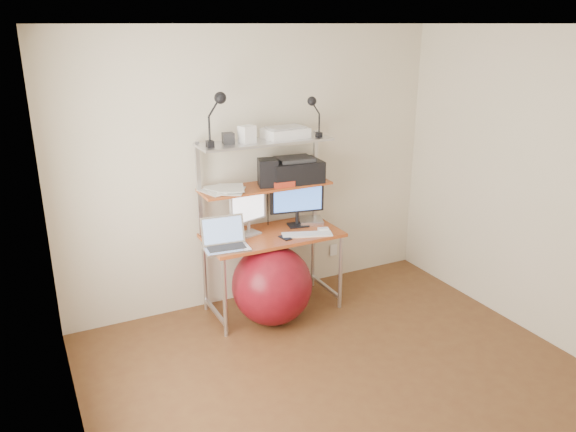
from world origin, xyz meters
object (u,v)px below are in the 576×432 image
object	(u,v)px
laptop	(225,241)
printer	(295,170)
monitor_silver	(248,209)
monitor_black	(297,199)
exercise_ball	(272,285)

from	to	relation	value
laptop	printer	xyz separation A→B (m)	(0.77, 0.24, 0.46)
monitor_silver	laptop	xyz separation A→B (m)	(-0.30, -0.20, -0.18)
laptop	monitor_black	bearing A→B (deg)	20.61
monitor_black	printer	size ratio (longest dim) A/B	1.01
monitor_silver	monitor_black	distance (m)	0.49
laptop	exercise_ball	bearing A→B (deg)	-8.71
monitor_silver	laptop	size ratio (longest dim) A/B	1.11
monitor_black	printer	xyz separation A→B (m)	(-0.01, 0.03, 0.26)
monitor_silver	printer	size ratio (longest dim) A/B	0.88
exercise_ball	printer	bearing A→B (deg)	40.78
monitor_black	laptop	size ratio (longest dim) A/B	1.28
monitor_silver	monitor_black	size ratio (longest dim) A/B	0.87
monitor_silver	printer	world-z (taller)	printer
monitor_black	laptop	world-z (taller)	monitor_black
monitor_silver	monitor_black	xyz separation A→B (m)	(0.48, 0.01, 0.02)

